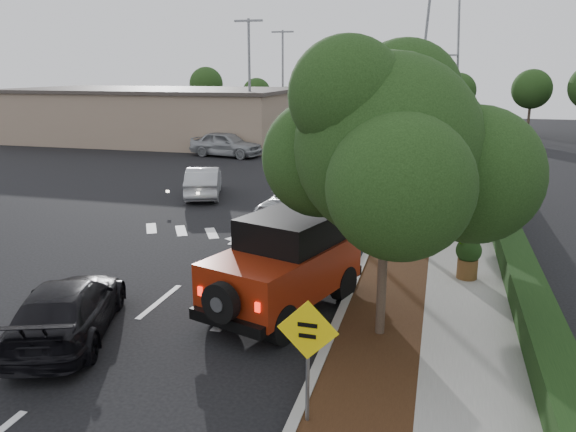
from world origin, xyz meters
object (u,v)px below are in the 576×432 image
at_px(silver_suv_ahead, 301,204).
at_px(black_suv_oncoming, 68,309).
at_px(red_jeep, 289,262).
at_px(speed_hump_sign, 308,345).

xyz_separation_m(silver_suv_ahead, black_suv_oncoming, (-2.62, -10.46, -0.11)).
xyz_separation_m(red_jeep, speed_hump_sign, (1.53, -4.49, 0.29)).
bearing_deg(silver_suv_ahead, black_suv_oncoming, -103.18).
distance_m(black_suv_oncoming, speed_hump_sign, 6.13).
height_order(silver_suv_ahead, black_suv_oncoming, silver_suv_ahead).
relative_size(red_jeep, speed_hump_sign, 2.25).
distance_m(red_jeep, silver_suv_ahead, 7.95).
bearing_deg(red_jeep, silver_suv_ahead, 120.06).
bearing_deg(red_jeep, speed_hump_sign, -53.05).
relative_size(silver_suv_ahead, black_suv_oncoming, 1.22).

